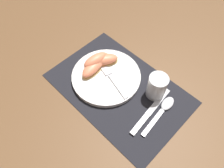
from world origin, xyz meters
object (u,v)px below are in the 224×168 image
Objects in this scene: knife at (150,112)px; citrus_wedge_1 at (96,61)px; juice_glass at (157,87)px; citrus_wedge_0 at (102,60)px; spoon at (164,108)px; plate at (107,76)px; fork at (110,76)px; citrus_wedge_2 at (94,66)px.

citrus_wedge_1 is (-0.26, 0.00, 0.03)m from knife.
knife is at bearing -63.28° from juice_glass.
juice_glass is at bearing 10.79° from citrus_wedge_0.
spoon reaches higher than knife.
plate is 0.23m from spoon.
knife is 0.19m from fork.
citrus_wedge_2 is at bearing -168.96° from fork.
citrus_wedge_1 is at bearing -164.54° from juice_glass.
plate is 1.17× the size of knife.
citrus_wedge_0 is at bearing 174.09° from knife.
spoon is at bearing 59.01° from knife.
juice_glass is at bearing 116.72° from knife.
juice_glass is at bearing 19.63° from citrus_wedge_2.
juice_glass is at bearing 22.19° from plate.
fork is 1.30× the size of citrus_wedge_2.
juice_glass reaches higher than citrus_wedge_2.
citrus_wedge_2 is at bearing -168.95° from plate.
citrus_wedge_1 is (-0.07, 0.00, 0.02)m from fork.
plate is at bearing -157.81° from juice_glass.
plate is at bearing -4.84° from citrus_wedge_1.
citrus_wedge_1 reaches higher than citrus_wedge_0.
citrus_wedge_0 is at bearing 159.84° from fork.
citrus_wedge_1 is at bearing 178.19° from fork.
citrus_wedge_0 is 0.92× the size of citrus_wedge_2.
fork is at bearing -169.55° from spoon.
plate is 1.79× the size of citrus_wedge_2.
citrus_wedge_0 is 1.15× the size of citrus_wedge_1.
fork reaches higher than spoon.
citrus_wedge_0 is (-0.28, -0.02, 0.03)m from spoon.
citrus_wedge_2 is (-0.07, -0.01, 0.01)m from fork.
spoon is (0.02, 0.04, 0.00)m from knife.
citrus_wedge_2 reaches higher than plate.
plate is 2.25× the size of citrus_wedge_1.
juice_glass reaches higher than citrus_wedge_0.
juice_glass is at bearing 15.46° from citrus_wedge_1.
juice_glass is at bearing 23.17° from fork.
citrus_wedge_2 is at bearing -160.37° from juice_glass.
knife is 0.25m from citrus_wedge_2.
knife is (0.03, -0.07, -0.04)m from juice_glass.
plate is at bearing -27.72° from citrus_wedge_0.
citrus_wedge_2 is at bearing -93.56° from citrus_wedge_0.
plate is 0.20m from knife.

